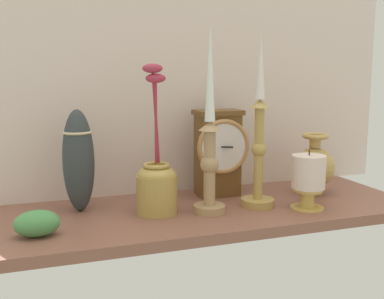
{
  "coord_description": "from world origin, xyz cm",
  "views": [
    {
      "loc": [
        -38.64,
        -100.8,
        32.02
      ],
      "look_at": [
        -3.32,
        0.0,
        14.0
      ],
      "focal_mm": 44.44,
      "sensor_mm": 36.0,
      "label": 1
    }
  ],
  "objects_px": {
    "mantel_clock": "(218,152)",
    "candlestick_tall_center": "(210,148)",
    "pillar_candle_front": "(308,178)",
    "candlestick_tall_left": "(259,147)",
    "brass_vase_bulbous": "(314,167)",
    "tall_ceramic_vase": "(78,160)",
    "brass_vase_jar": "(157,182)"
  },
  "relations": [
    {
      "from": "tall_ceramic_vase",
      "to": "mantel_clock",
      "type": "bearing_deg",
      "value": 3.6
    },
    {
      "from": "candlestick_tall_center",
      "to": "brass_vase_bulbous",
      "type": "bearing_deg",
      "value": 12.0
    },
    {
      "from": "candlestick_tall_left",
      "to": "brass_vase_bulbous",
      "type": "distance_m",
      "value": 0.21
    },
    {
      "from": "brass_vase_jar",
      "to": "tall_ceramic_vase",
      "type": "xyz_separation_m",
      "value": [
        -0.16,
        0.08,
        0.05
      ]
    },
    {
      "from": "pillar_candle_front",
      "to": "tall_ceramic_vase",
      "type": "distance_m",
      "value": 0.53
    },
    {
      "from": "candlestick_tall_center",
      "to": "mantel_clock",
      "type": "bearing_deg",
      "value": 60.11
    },
    {
      "from": "candlestick_tall_left",
      "to": "tall_ceramic_vase",
      "type": "distance_m",
      "value": 0.41
    },
    {
      "from": "mantel_clock",
      "to": "brass_vase_bulbous",
      "type": "height_order",
      "value": "mantel_clock"
    },
    {
      "from": "pillar_candle_front",
      "to": "candlestick_tall_left",
      "type": "bearing_deg",
      "value": 150.78
    },
    {
      "from": "brass_vase_bulbous",
      "to": "pillar_candle_front",
      "type": "xyz_separation_m",
      "value": [
        -0.09,
        -0.11,
        0.0
      ]
    },
    {
      "from": "brass_vase_jar",
      "to": "tall_ceramic_vase",
      "type": "bearing_deg",
      "value": 154.85
    },
    {
      "from": "mantel_clock",
      "to": "candlestick_tall_center",
      "type": "height_order",
      "value": "candlestick_tall_center"
    },
    {
      "from": "mantel_clock",
      "to": "brass_vase_jar",
      "type": "height_order",
      "value": "brass_vase_jar"
    },
    {
      "from": "brass_vase_bulbous",
      "to": "tall_ceramic_vase",
      "type": "relative_size",
      "value": 0.67
    },
    {
      "from": "brass_vase_bulbous",
      "to": "pillar_candle_front",
      "type": "bearing_deg",
      "value": -128.88
    },
    {
      "from": "tall_ceramic_vase",
      "to": "brass_vase_bulbous",
      "type": "bearing_deg",
      "value": -4.17
    },
    {
      "from": "brass_vase_jar",
      "to": "pillar_candle_front",
      "type": "height_order",
      "value": "brass_vase_jar"
    },
    {
      "from": "candlestick_tall_center",
      "to": "pillar_candle_front",
      "type": "height_order",
      "value": "candlestick_tall_center"
    },
    {
      "from": "pillar_candle_front",
      "to": "tall_ceramic_vase",
      "type": "relative_size",
      "value": 0.59
    },
    {
      "from": "candlestick_tall_center",
      "to": "brass_vase_jar",
      "type": "distance_m",
      "value": 0.14
    },
    {
      "from": "mantel_clock",
      "to": "brass_vase_bulbous",
      "type": "xyz_separation_m",
      "value": [
        0.24,
        -0.07,
        -0.04
      ]
    },
    {
      "from": "candlestick_tall_left",
      "to": "candlestick_tall_center",
      "type": "relative_size",
      "value": 0.95
    },
    {
      "from": "brass_vase_bulbous",
      "to": "brass_vase_jar",
      "type": "xyz_separation_m",
      "value": [
        -0.43,
        -0.03,
        -0.0
      ]
    },
    {
      "from": "candlestick_tall_center",
      "to": "brass_vase_jar",
      "type": "bearing_deg",
      "value": 162.7
    },
    {
      "from": "candlestick_tall_center",
      "to": "brass_vase_bulbous",
      "type": "distance_m",
      "value": 0.33
    },
    {
      "from": "brass_vase_bulbous",
      "to": "brass_vase_jar",
      "type": "relative_size",
      "value": 0.47
    },
    {
      "from": "mantel_clock",
      "to": "pillar_candle_front",
      "type": "relative_size",
      "value": 1.59
    },
    {
      "from": "mantel_clock",
      "to": "candlestick_tall_center",
      "type": "xyz_separation_m",
      "value": [
        -0.08,
        -0.13,
        0.04
      ]
    },
    {
      "from": "candlestick_tall_center",
      "to": "tall_ceramic_vase",
      "type": "bearing_deg",
      "value": 157.98
    },
    {
      "from": "mantel_clock",
      "to": "brass_vase_bulbous",
      "type": "relative_size",
      "value": 1.4
    },
    {
      "from": "candlestick_tall_center",
      "to": "tall_ceramic_vase",
      "type": "xyz_separation_m",
      "value": [
        -0.27,
        0.11,
        -0.03
      ]
    },
    {
      "from": "candlestick_tall_left",
      "to": "brass_vase_jar",
      "type": "distance_m",
      "value": 0.25
    }
  ]
}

